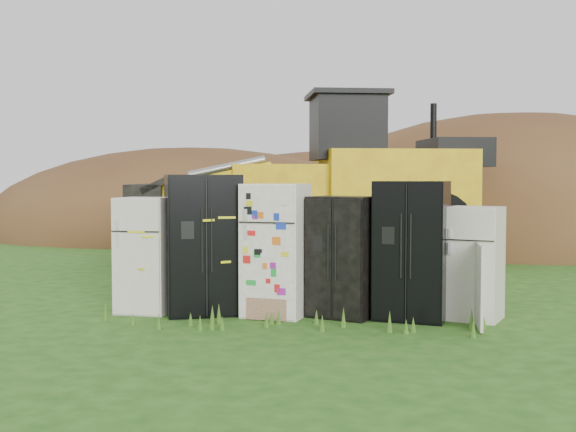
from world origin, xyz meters
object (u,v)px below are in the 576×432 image
at_px(fridge_black_side, 203,244).
at_px(wheel_loader, 304,179).
at_px(fridge_sticker, 276,250).
at_px(fridge_dark_mid, 344,257).
at_px(fridge_open_door, 474,263).
at_px(fridge_black_right, 412,250).
at_px(fridge_leftmost, 146,255).

relative_size(fridge_black_side, wheel_loader, 0.25).
xyz_separation_m(fridge_sticker, fridge_dark_mid, (0.95, 0.05, -0.09)).
relative_size(fridge_black_side, fridge_open_door, 1.28).
bearing_deg(fridge_sticker, wheel_loader, 102.67).
relative_size(fridge_black_side, fridge_dark_mid, 1.18).
distance_m(fridge_sticker, fridge_open_door, 2.76).
relative_size(fridge_sticker, wheel_loader, 0.23).
xyz_separation_m(fridge_dark_mid, wheel_loader, (-1.14, 6.08, 1.09)).
bearing_deg(fridge_open_door, fridge_sticker, -157.38).
bearing_deg(fridge_dark_mid, fridge_sticker, -154.95).
height_order(fridge_dark_mid, wheel_loader, wheel_loader).
distance_m(fridge_black_side, fridge_sticker, 1.07).
distance_m(fridge_dark_mid, fridge_open_door, 1.80).
bearing_deg(fridge_open_door, fridge_black_right, -154.33).
bearing_deg(fridge_sticker, fridge_black_side, -171.66).
xyz_separation_m(fridge_black_side, fridge_open_door, (3.82, 0.01, -0.22)).
relative_size(fridge_sticker, fridge_dark_mid, 1.10).
bearing_deg(fridge_black_side, fridge_leftmost, 159.77).
height_order(fridge_leftmost, fridge_sticker, fridge_sticker).
distance_m(fridge_sticker, wheel_loader, 6.21).
bearing_deg(fridge_sticker, fridge_dark_mid, 14.02).
relative_size(fridge_leftmost, fridge_open_door, 1.07).
bearing_deg(fridge_dark_mid, fridge_open_door, 22.07).
relative_size(fridge_black_side, fridge_sticker, 1.07).
distance_m(fridge_leftmost, wheel_loader, 6.41).
bearing_deg(fridge_leftmost, fridge_dark_mid, 4.78).
relative_size(fridge_black_right, wheel_loader, 0.24).
distance_m(fridge_black_side, wheel_loader, 6.22).
bearing_deg(fridge_sticker, fridge_black_right, 10.68).
xyz_separation_m(fridge_sticker, fridge_black_right, (1.90, -0.01, 0.02)).
bearing_deg(fridge_dark_mid, fridge_black_right, 18.33).
bearing_deg(fridge_leftmost, wheel_loader, 78.91).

